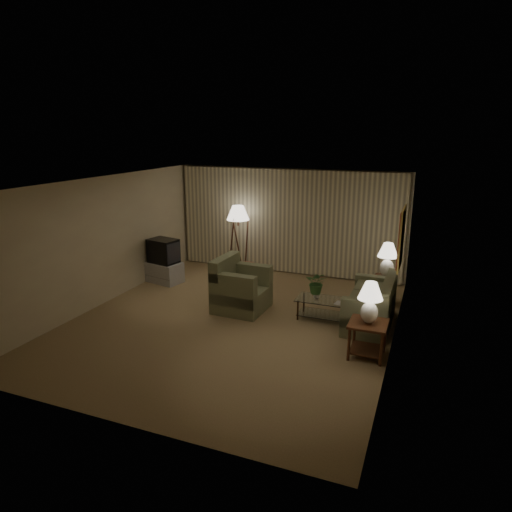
# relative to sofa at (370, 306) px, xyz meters

# --- Properties ---
(ground) EXTENTS (7.00, 7.00, 0.00)m
(ground) POSITION_rel_sofa_xyz_m (-2.50, -0.83, -0.37)
(ground) COLOR tan
(ground) RESTS_ON ground
(room_shell) EXTENTS (6.04, 7.02, 2.72)m
(room_shell) POSITION_rel_sofa_xyz_m (-2.48, 0.67, 1.38)
(room_shell) COLOR beige
(room_shell) RESTS_ON ground
(sofa) EXTENTS (1.66, 0.84, 0.73)m
(sofa) POSITION_rel_sofa_xyz_m (0.00, 0.00, 0.00)
(sofa) COLOR #747753
(sofa) RESTS_ON ground
(armchair) EXTENTS (1.11, 1.06, 0.87)m
(armchair) POSITION_rel_sofa_xyz_m (-2.58, -0.22, 0.07)
(armchair) COLOR #747753
(armchair) RESTS_ON ground
(side_table_near) EXTENTS (0.61, 0.61, 0.60)m
(side_table_near) POSITION_rel_sofa_xyz_m (0.15, -1.35, 0.05)
(side_table_near) COLOR #3D1D10
(side_table_near) RESTS_ON ground
(side_table_far) EXTENTS (0.48, 0.40, 0.60)m
(side_table_far) POSITION_rel_sofa_xyz_m (0.15, 1.25, 0.03)
(side_table_far) COLOR #3D1D10
(side_table_far) RESTS_ON ground
(table_lamp_near) EXTENTS (0.40, 0.40, 0.69)m
(table_lamp_near) POSITION_rel_sofa_xyz_m (0.15, -1.35, 0.64)
(table_lamp_near) COLOR white
(table_lamp_near) RESTS_ON side_table_near
(table_lamp_far) EXTENTS (0.43, 0.43, 0.74)m
(table_lamp_far) POSITION_rel_sofa_xyz_m (0.15, 1.25, 0.67)
(table_lamp_far) COLOR white
(table_lamp_far) RESTS_ON side_table_far
(coffee_table) EXTENTS (1.06, 0.58, 0.41)m
(coffee_table) POSITION_rel_sofa_xyz_m (-0.88, -0.10, -0.09)
(coffee_table) COLOR silver
(coffee_table) RESTS_ON ground
(tv_cabinet) EXTENTS (1.06, 0.87, 0.50)m
(tv_cabinet) POSITION_rel_sofa_xyz_m (-5.05, 0.73, -0.12)
(tv_cabinet) COLOR #B6B6B8
(tv_cabinet) RESTS_ON ground
(crt_tv) EXTENTS (0.87, 0.76, 0.58)m
(crt_tv) POSITION_rel_sofa_xyz_m (-5.05, 0.73, 0.42)
(crt_tv) COLOR black
(crt_tv) RESTS_ON tv_cabinet
(floor_lamp) EXTENTS (0.58, 0.58, 1.78)m
(floor_lamp) POSITION_rel_sofa_xyz_m (-3.65, 2.06, 0.56)
(floor_lamp) COLOR #3D1D10
(floor_lamp) RESTS_ON ground
(ottoman) EXTENTS (0.76, 0.76, 0.41)m
(ottoman) POSITION_rel_sofa_xyz_m (-3.25, 1.52, -0.16)
(ottoman) COLOR #B4593D
(ottoman) RESTS_ON ground
(vase) EXTENTS (0.16, 0.16, 0.13)m
(vase) POSITION_rel_sofa_xyz_m (-1.03, -0.10, 0.12)
(vase) COLOR white
(vase) RESTS_ON coffee_table
(flowers) EXTENTS (0.42, 0.37, 0.45)m
(flowers) POSITION_rel_sofa_xyz_m (-1.03, -0.10, 0.41)
(flowers) COLOR #386C30
(flowers) RESTS_ON vase
(book) EXTENTS (0.19, 0.24, 0.02)m
(book) POSITION_rel_sofa_xyz_m (-0.63, -0.20, 0.06)
(book) COLOR olive
(book) RESTS_ON coffee_table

